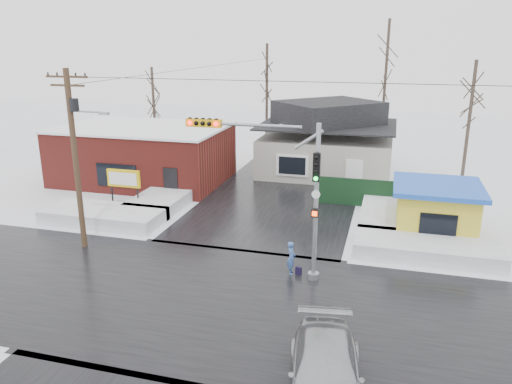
% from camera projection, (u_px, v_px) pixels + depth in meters
% --- Properties ---
extents(ground, '(120.00, 120.00, 0.00)m').
position_uv_depth(ground, '(205.00, 299.00, 20.56)').
color(ground, white).
rests_on(ground, ground).
extents(road_ns, '(10.00, 120.00, 0.02)m').
position_uv_depth(road_ns, '(205.00, 299.00, 20.55)').
color(road_ns, black).
rests_on(road_ns, ground).
extents(road_ew, '(120.00, 10.00, 0.02)m').
position_uv_depth(road_ew, '(205.00, 299.00, 20.55)').
color(road_ew, black).
rests_on(road_ew, ground).
extents(snowbank_nw, '(7.00, 3.00, 0.80)m').
position_uv_depth(snowbank_nw, '(104.00, 216.00, 29.18)').
color(snowbank_nw, white).
rests_on(snowbank_nw, ground).
extents(snowbank_ne, '(7.00, 3.00, 0.80)m').
position_uv_depth(snowbank_ne, '(427.00, 248.00, 24.61)').
color(snowbank_ne, white).
rests_on(snowbank_ne, ground).
extents(snowbank_nside_w, '(3.00, 8.00, 0.80)m').
position_uv_depth(snowbank_nside_w, '(171.00, 194.00, 33.29)').
color(snowbank_nside_w, white).
rests_on(snowbank_nside_w, ground).
extents(snowbank_nside_e, '(3.00, 8.00, 0.80)m').
position_uv_depth(snowbank_nside_e, '(387.00, 212.00, 29.73)').
color(snowbank_nside_e, white).
rests_on(snowbank_nside_e, ground).
extents(traffic_signal, '(6.05, 0.68, 7.00)m').
position_uv_depth(traffic_signal, '(280.00, 179.00, 21.35)').
color(traffic_signal, gray).
rests_on(traffic_signal, ground).
extents(utility_pole, '(3.15, 0.44, 9.00)m').
position_uv_depth(utility_pole, '(76.00, 150.00, 24.31)').
color(utility_pole, '#382619').
rests_on(utility_pole, ground).
extents(brick_building, '(12.20, 8.20, 4.12)m').
position_uv_depth(brick_building, '(144.00, 154.00, 37.50)').
color(brick_building, maroon).
rests_on(brick_building, ground).
extents(marquee_sign, '(2.20, 0.21, 2.55)m').
position_uv_depth(marquee_sign, '(124.00, 180.00, 31.04)').
color(marquee_sign, black).
rests_on(marquee_sign, ground).
extents(house, '(10.40, 8.40, 5.76)m').
position_uv_depth(house, '(327.00, 140.00, 39.58)').
color(house, '#A7A396').
rests_on(house, ground).
extents(kiosk, '(4.60, 4.60, 2.88)m').
position_uv_depth(kiosk, '(436.00, 210.00, 26.94)').
color(kiosk, gold).
rests_on(kiosk, ground).
extents(fence, '(8.00, 0.12, 1.80)m').
position_uv_depth(fence, '(380.00, 194.00, 31.56)').
color(fence, black).
rests_on(fence, ground).
extents(tree_far_left, '(3.00, 3.00, 10.00)m').
position_uv_depth(tree_far_left, '(267.00, 68.00, 43.24)').
color(tree_far_left, '#332821').
rests_on(tree_far_left, ground).
extents(tree_far_mid, '(3.00, 3.00, 12.00)m').
position_uv_depth(tree_far_mid, '(388.00, 49.00, 42.08)').
color(tree_far_mid, '#332821').
rests_on(tree_far_mid, ground).
extents(tree_far_right, '(3.00, 3.00, 9.00)m').
position_uv_depth(tree_far_right, '(473.00, 88.00, 33.88)').
color(tree_far_right, '#332821').
rests_on(tree_far_right, ground).
extents(tree_far_west, '(3.00, 3.00, 8.00)m').
position_uv_depth(tree_far_west, '(153.00, 86.00, 44.39)').
color(tree_far_west, '#332821').
rests_on(tree_far_west, ground).
extents(pedestrian, '(0.49, 0.63, 1.55)m').
position_uv_depth(pedestrian, '(291.00, 258.00, 22.59)').
color(pedestrian, '#3B60A7').
rests_on(pedestrian, ground).
extents(car, '(2.96, 5.61, 1.55)m').
position_uv_depth(car, '(325.00, 374.00, 14.72)').
color(car, '#AAADB1').
rests_on(car, ground).
extents(shopping_bag, '(0.30, 0.18, 0.35)m').
position_uv_depth(shopping_bag, '(299.00, 271.00, 22.67)').
color(shopping_bag, black).
rests_on(shopping_bag, ground).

